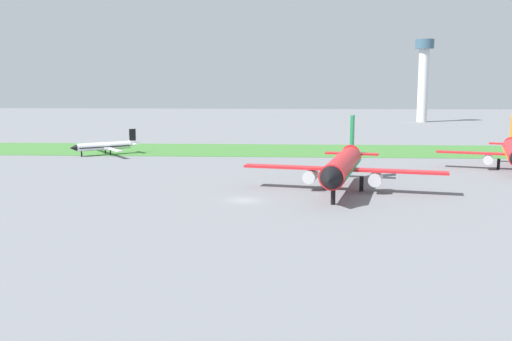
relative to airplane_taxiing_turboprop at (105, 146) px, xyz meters
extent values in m
plane|color=slate|center=(37.57, -52.96, -2.20)|extent=(600.00, 600.00, 0.00)
cube|color=#3D7533|center=(37.57, 12.06, -2.16)|extent=(360.00, 28.00, 0.08)
cylinder|color=white|center=(-0.28, -0.21, -0.01)|extent=(11.65, 9.26, 1.82)
cone|color=black|center=(-6.16, -4.54, -0.01)|extent=(2.53, 2.52, 1.79)
cone|color=white|center=(5.88, 4.33, 0.21)|extent=(3.03, 2.84, 1.64)
cube|color=black|center=(-0.28, -0.21, -0.15)|extent=(11.08, 8.85, 0.26)
cube|color=white|center=(2.98, -4.03, -0.33)|extent=(6.98, 8.83, 0.18)
cube|color=white|center=(-2.97, 4.04, -0.33)|extent=(6.98, 8.83, 0.18)
cylinder|color=#B7BABF|center=(1.50, -2.88, -0.33)|extent=(1.52, 1.33, 0.58)
cylinder|color=#B7BABF|center=(-2.31, 2.29, -0.33)|extent=(1.52, 1.33, 0.58)
cube|color=black|center=(5.59, 4.12, 2.36)|extent=(1.45, 1.15, 2.92)
cube|color=white|center=(6.34, 3.09, 0.17)|extent=(2.39, 2.70, 0.15)
cube|color=white|center=(4.83, 5.14, 0.17)|extent=(2.39, 2.70, 0.15)
cylinder|color=black|center=(-4.69, -3.45, -1.56)|extent=(0.33, 0.33, 1.28)
cylinder|color=black|center=(1.52, -1.12, -1.56)|extent=(0.33, 0.33, 1.28)
cylinder|color=black|center=(-0.62, 1.78, -1.56)|extent=(0.33, 0.33, 1.28)
cone|color=red|center=(92.34, -8.44, 2.06)|extent=(4.14, 4.99, 3.04)
cube|color=red|center=(81.77, -18.13, 1.05)|extent=(14.76, 6.26, 0.34)
cylinder|color=#B7BABF|center=(84.32, -18.88, -0.16)|extent=(2.83, 4.06, 1.86)
cube|color=orange|center=(92.16, -9.03, 5.79)|extent=(1.18, 2.77, 4.92)
cube|color=red|center=(90.10, -8.41, 1.98)|extent=(4.65, 2.99, 0.27)
cylinder|color=black|center=(86.56, -18.59, -1.13)|extent=(0.61, 0.61, 2.15)
cylinder|color=red|center=(52.80, -45.31, 2.05)|extent=(8.78, 24.70, 3.74)
cone|color=black|center=(49.95, -58.60, 2.05)|extent=(4.29, 4.09, 3.66)
cone|color=red|center=(55.79, -31.35, 2.51)|extent=(4.29, 5.36, 3.36)
cube|color=#198C4C|center=(52.80, -45.31, 1.77)|extent=(8.57, 23.39, 0.52)
cube|color=red|center=(60.91, -46.35, 1.39)|extent=(16.45, 5.74, 0.37)
cube|color=red|center=(44.97, -42.93, 1.39)|extent=(16.45, 5.74, 0.37)
cylinder|color=#B7BABF|center=(58.04, -45.74, 0.06)|extent=(2.86, 4.42, 2.06)
cylinder|color=#B7BABF|center=(47.84, -43.55, 0.06)|extent=(2.86, 4.42, 2.06)
cube|color=#198C4C|center=(55.65, -32.02, 6.63)|extent=(1.08, 3.08, 5.44)
cube|color=red|center=(57.97, -32.52, 2.42)|extent=(5.08, 2.99, 0.30)
cube|color=red|center=(53.32, -31.52, 2.42)|extent=(5.08, 2.99, 0.30)
cylinder|color=black|center=(50.66, -55.27, -1.01)|extent=(0.67, 0.67, 2.38)
cylinder|color=black|center=(56.02, -44.26, -1.01)|extent=(0.67, 0.67, 2.38)
cylinder|color=black|center=(50.28, -43.03, -1.01)|extent=(0.67, 0.67, 2.38)
cylinder|color=silver|center=(102.27, 123.98, 13.61)|extent=(4.40, 4.40, 31.63)
cylinder|color=#38566B|center=(102.27, 123.98, 31.43)|extent=(8.00, 8.00, 4.00)
camera|label=1|loc=(44.30, -139.12, 15.34)|focal=41.41mm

